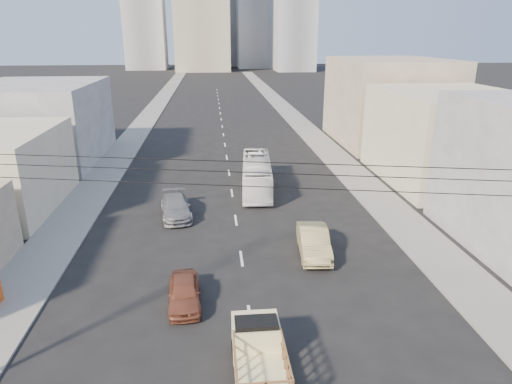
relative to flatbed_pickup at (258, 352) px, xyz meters
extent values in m
cube|color=gray|center=(-11.75, 65.88, -1.03)|extent=(3.50, 180.00, 0.12)
cube|color=gray|center=(11.75, 65.88, -1.03)|extent=(3.50, 180.00, 0.12)
cube|color=silver|center=(0.00, 3.88, -1.09)|extent=(0.15, 2.00, 0.01)
cube|color=silver|center=(0.00, 9.88, -1.09)|extent=(0.15, 2.00, 0.01)
cube|color=silver|center=(0.00, 15.88, -1.09)|extent=(0.15, 2.00, 0.01)
cube|color=silver|center=(0.00, 21.88, -1.09)|extent=(0.15, 2.00, 0.01)
cube|color=silver|center=(0.00, 27.88, -1.09)|extent=(0.15, 2.00, 0.01)
cube|color=silver|center=(0.00, 33.88, -1.09)|extent=(0.15, 2.00, 0.01)
cube|color=silver|center=(0.00, 39.88, -1.09)|extent=(0.15, 2.00, 0.01)
cube|color=silver|center=(0.00, 45.88, -1.09)|extent=(0.15, 2.00, 0.01)
cube|color=silver|center=(0.00, 51.88, -1.09)|extent=(0.15, 2.00, 0.01)
cube|color=silver|center=(0.00, 57.88, -1.09)|extent=(0.15, 2.00, 0.01)
cube|color=silver|center=(0.00, 63.88, -1.09)|extent=(0.15, 2.00, 0.01)
cube|color=silver|center=(0.00, 69.88, -1.09)|extent=(0.15, 2.00, 0.01)
cube|color=silver|center=(0.00, 75.88, -1.09)|extent=(0.15, 2.00, 0.01)
cube|color=silver|center=(0.00, 81.88, -1.09)|extent=(0.15, 2.00, 0.01)
cube|color=silver|center=(0.00, 87.88, -1.09)|extent=(0.15, 2.00, 0.01)
cube|color=silver|center=(0.00, 93.88, -1.09)|extent=(0.15, 2.00, 0.01)
cube|color=silver|center=(0.00, 99.88, -1.09)|extent=(0.15, 2.00, 0.01)
cube|color=beige|center=(0.00, -0.90, -0.39)|extent=(1.90, 3.00, 0.12)
cube|color=beige|center=(0.00, 1.10, -0.14)|extent=(1.90, 1.60, 1.50)
cube|color=black|center=(0.00, 0.85, 0.46)|extent=(1.70, 0.90, 0.70)
cylinder|color=black|center=(-0.85, 1.20, -0.71)|extent=(0.25, 0.76, 0.76)
cylinder|color=black|center=(0.85, 1.20, -0.71)|extent=(0.25, 0.76, 0.76)
imported|color=white|center=(2.17, 22.62, 0.28)|extent=(3.11, 10.06, 2.76)
imported|color=brown|center=(-3.10, 5.30, -0.43)|extent=(1.80, 3.97, 1.32)
imported|color=tan|center=(4.38, 10.08, -0.29)|extent=(2.15, 5.01, 1.61)
imported|color=slate|center=(-4.31, 17.05, -0.37)|extent=(2.71, 5.26, 1.46)
cylinder|color=black|center=(0.00, -2.62, 8.21)|extent=(23.01, 5.02, 0.02)
cylinder|color=black|center=(0.00, -2.62, 7.91)|extent=(23.01, 5.02, 0.02)
cylinder|color=black|center=(0.00, -2.62, 7.51)|extent=(23.01, 5.02, 0.02)
cube|color=#BDB699|center=(19.50, 23.88, 2.91)|extent=(11.00, 14.00, 8.00)
cube|color=gray|center=(20.00, 39.88, 3.91)|extent=(12.00, 16.00, 10.00)
cube|color=gray|center=(-19.50, 34.88, 2.91)|extent=(12.00, 16.00, 8.00)
cube|color=gray|center=(18.00, 180.88, 18.91)|extent=(16.00, 16.00, 40.00)
cube|color=gray|center=(-26.00, 175.88, 15.91)|extent=(15.00, 15.00, 34.00)
cube|color=gray|center=(6.00, 195.88, 20.91)|extent=(18.00, 18.00, 44.00)
cube|color=gray|center=(30.00, 160.88, 12.91)|extent=(14.00, 14.00, 28.00)
camera|label=1|loc=(-1.50, -14.43, 11.44)|focal=32.00mm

